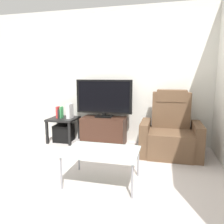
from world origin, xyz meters
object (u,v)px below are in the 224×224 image
object	(u,v)px
recliner_armchair	(170,133)
book_middle	(60,114)
book_leftmost	(58,112)
side_table	(63,122)
subwoofer_box	(64,133)
cell_phone	(97,151)
television	(104,98)
game_console	(70,111)
tv_stand	(104,131)
book_rightmost	(62,112)
coffee_table	(102,153)

from	to	relation	value
recliner_armchair	book_middle	bearing A→B (deg)	168.02
book_leftmost	book_middle	distance (m)	0.05
recliner_armchair	book_leftmost	size ratio (longest dim) A/B	4.65
side_table	book_middle	xyz separation A→B (m)	(-0.06, -0.02, 0.17)
subwoofer_box	book_middle	world-z (taller)	book_middle
book_leftmost	cell_phone	world-z (taller)	book_leftmost
television	game_console	bearing A→B (deg)	-176.69
book_leftmost	recliner_armchair	bearing A→B (deg)	-5.41
tv_stand	television	bearing A→B (deg)	90.00
television	book_middle	world-z (taller)	television
subwoofer_box	recliner_armchair	bearing A→B (deg)	-6.21
side_table	game_console	distance (m)	0.27
book_rightmost	book_leftmost	bearing A→B (deg)	180.00
recliner_armchair	cell_phone	world-z (taller)	recliner_armchair
book_rightmost	cell_phone	xyz separation A→B (m)	(1.21, -1.47, -0.18)
coffee_table	book_leftmost	bearing A→B (deg)	132.97
coffee_table	television	bearing A→B (deg)	104.90
television	coffee_table	xyz separation A→B (m)	(0.40, -1.51, -0.52)
television	book_leftmost	distance (m)	0.99
cell_phone	book_rightmost	bearing A→B (deg)	145.18
tv_stand	subwoofer_box	size ratio (longest dim) A/B	2.48
recliner_armchair	subwoofer_box	distance (m)	2.11
subwoofer_box	book_rightmost	distance (m)	0.43
television	book_middle	bearing A→B (deg)	-175.54
recliner_armchair	coffee_table	distance (m)	1.50
side_table	book_middle	world-z (taller)	book_middle
television	book_rightmost	xyz separation A→B (m)	(-0.86, -0.07, -0.31)
tv_stand	coffee_table	world-z (taller)	tv_stand
coffee_table	subwoofer_box	bearing A→B (deg)	130.38
subwoofer_box	cell_phone	world-z (taller)	cell_phone
subwoofer_box	book_leftmost	distance (m)	0.44
side_table	tv_stand	bearing A→B (deg)	2.15
coffee_table	book_middle	bearing A→B (deg)	132.14
book_leftmost	game_console	size ratio (longest dim) A/B	0.80
recliner_armchair	side_table	world-z (taller)	recliner_armchair
tv_stand	subwoofer_box	xyz separation A→B (m)	(-0.84, -0.03, -0.10)
game_console	tv_stand	bearing A→B (deg)	1.77
subwoofer_box	cell_phone	distance (m)	1.92
book_rightmost	tv_stand	bearing A→B (deg)	3.42
book_middle	book_rightmost	distance (m)	0.05
side_table	cell_phone	size ratio (longest dim) A/B	3.60
side_table	game_console	bearing A→B (deg)	3.95
tv_stand	game_console	bearing A→B (deg)	-178.23
subwoofer_box	book_rightmost	xyz separation A→B (m)	(-0.02, -0.02, 0.43)
book_middle	subwoofer_box	bearing A→B (deg)	18.04
television	game_console	distance (m)	0.75
tv_stand	book_middle	bearing A→B (deg)	-176.73
television	book_middle	xyz separation A→B (m)	(-0.90, -0.07, -0.34)
book_rightmost	game_console	size ratio (longest dim) A/B	0.79
tv_stand	side_table	bearing A→B (deg)	-177.85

